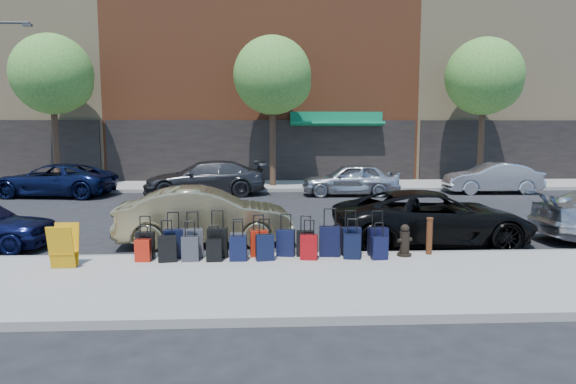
{
  "coord_description": "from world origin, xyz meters",
  "views": [
    {
      "loc": [
        0.03,
        -15.92,
        2.98
      ],
      "look_at": [
        0.73,
        -1.5,
        1.18
      ],
      "focal_mm": 32.0,
      "sensor_mm": 36.0,
      "label": 1
    }
  ],
  "objects": [
    {
      "name": "display_rack",
      "position": [
        -4.04,
        -5.49,
        0.59
      ],
      "size": [
        0.5,
        0.55,
        0.88
      ],
      "rotation": [
        0.0,
        0.0,
        0.02
      ],
      "color": "#CB8B0B",
      "rests_on": "sidewalk_near"
    },
    {
      "name": "suitcase_front_2",
      "position": [
        -1.52,
        -4.8,
        0.47
      ],
      "size": [
        0.46,
        0.31,
        1.03
      ],
      "rotation": [
        0.0,
        0.0,
        0.18
      ],
      "color": "#3A393E",
      "rests_on": "sidewalk_near"
    },
    {
      "name": "building_center",
      "position": [
        0.0,
        17.99,
        9.98
      ],
      "size": [
        17.0,
        12.85,
        20.0
      ],
      "color": "brown",
      "rests_on": "ground"
    },
    {
      "name": "suitcase_back_7",
      "position": [
        1.0,
        -5.09,
        0.42
      ],
      "size": [
        0.39,
        0.26,
        0.87
      ],
      "rotation": [
        0.0,
        0.0,
        -0.15
      ],
      "color": "maroon",
      "rests_on": "sidewalk_near"
    },
    {
      "name": "car_near_2",
      "position": [
        4.35,
        -3.19,
        0.7
      ],
      "size": [
        5.08,
        2.42,
        1.4
      ],
      "primitive_type": "imported",
      "rotation": [
        0.0,
        0.0,
        1.59
      ],
      "color": "black",
      "rests_on": "ground"
    },
    {
      "name": "suitcase_back_4",
      "position": [
        -0.52,
        -5.13,
        0.42
      ],
      "size": [
        0.36,
        0.21,
        0.87
      ],
      "rotation": [
        0.0,
        0.0,
        -0.01
      ],
      "color": "black",
      "rests_on": "sidewalk_near"
    },
    {
      "name": "suitcase_front_1",
      "position": [
        -1.94,
        -4.8,
        0.47
      ],
      "size": [
        0.46,
        0.3,
        1.02
      ],
      "rotation": [
        0.0,
        0.0,
        0.18
      ],
      "color": "black",
      "rests_on": "sidewalk_near"
    },
    {
      "name": "suitcase_front_4",
      "position": [
        -0.54,
        -4.75,
        0.42
      ],
      "size": [
        0.35,
        0.19,
        0.85
      ],
      "rotation": [
        0.0,
        0.0,
        0.0
      ],
      "color": "#3D3E43",
      "rests_on": "sidewalk_near"
    },
    {
      "name": "suitcase_front_8",
      "position": [
        1.49,
        -4.82,
        0.49
      ],
      "size": [
        0.47,
        0.29,
        1.07
      ],
      "rotation": [
        0.0,
        0.0,
        -0.1
      ],
      "color": "black",
      "rests_on": "sidewalk_near"
    },
    {
      "name": "car_far_2",
      "position": [
        3.88,
        6.51,
        0.73
      ],
      "size": [
        4.32,
        1.87,
        1.45
      ],
      "primitive_type": "imported",
      "rotation": [
        0.0,
        0.0,
        -1.61
      ],
      "color": "#B1B3B8",
      "rests_on": "ground"
    },
    {
      "name": "suitcase_back_1",
      "position": [
        -2.03,
        -5.13,
        0.43
      ],
      "size": [
        0.41,
        0.28,
        0.9
      ],
      "rotation": [
        0.0,
        0.0,
        0.19
      ],
      "color": "black",
      "rests_on": "sidewalk_near"
    },
    {
      "name": "sidewalk_near",
      "position": [
        0.0,
        -6.5,
        0.07
      ],
      "size": [
        60.0,
        4.0,
        0.15
      ],
      "primitive_type": "cube",
      "color": "gray",
      "rests_on": "ground"
    },
    {
      "name": "tree_right",
      "position": [
        11.14,
        9.5,
        5.41
      ],
      "size": [
        3.8,
        3.8,
        7.27
      ],
      "color": "black",
      "rests_on": "sidewalk_far"
    },
    {
      "name": "suitcase_front_6",
      "position": [
        0.51,
        -4.76,
        0.45
      ],
      "size": [
        0.42,
        0.28,
        0.95
      ],
      "rotation": [
        0.0,
        0.0,
        -0.17
      ],
      "color": "black",
      "rests_on": "sidewalk_near"
    },
    {
      "name": "suitcase_front_10",
      "position": [
        2.57,
        -4.83,
        0.47
      ],
      "size": [
        0.45,
        0.29,
        1.01
      ],
      "rotation": [
        0.0,
        0.0,
        0.14
      ],
      "color": "black",
      "rests_on": "sidewalk_near"
    },
    {
      "name": "curb_near",
      "position": [
        0.0,
        -4.48,
        0.07
      ],
      "size": [
        60.0,
        0.08,
        0.15
      ],
      "primitive_type": "cube",
      "color": "gray",
      "rests_on": "ground"
    },
    {
      "name": "suitcase_front_3",
      "position": [
        -0.99,
        -4.82,
        0.48
      ],
      "size": [
        0.44,
        0.25,
        1.05
      ],
      "rotation": [
        0.0,
        0.0,
        -0.04
      ],
      "color": "black",
      "rests_on": "sidewalk_near"
    },
    {
      "name": "tree_center",
      "position": [
        0.64,
        9.5,
        5.41
      ],
      "size": [
        3.8,
        3.8,
        7.27
      ],
      "color": "black",
      "rests_on": "sidewalk_far"
    },
    {
      "name": "suitcase_back_2",
      "position": [
        -1.55,
        -5.1,
        0.42
      ],
      "size": [
        0.37,
        0.23,
        0.86
      ],
      "rotation": [
        0.0,
        0.0,
        0.06
      ],
      "color": "#333337",
      "rests_on": "sidewalk_near"
    },
    {
      "name": "sidewalk_far",
      "position": [
        0.0,
        10.0,
        0.07
      ],
      "size": [
        60.0,
        4.0,
        0.15
      ],
      "primitive_type": "cube",
      "color": "gray",
      "rests_on": "ground"
    },
    {
      "name": "curb_far",
      "position": [
        0.0,
        7.98,
        0.07
      ],
      "size": [
        60.0,
        0.08,
        0.15
      ],
      "primitive_type": "cube",
      "color": "gray",
      "rests_on": "ground"
    },
    {
      "name": "suitcase_back_5",
      "position": [
        0.05,
        -5.12,
        0.43
      ],
      "size": [
        0.41,
        0.28,
        0.91
      ],
      "rotation": [
        0.0,
        0.0,
        0.16
      ],
      "color": "black",
      "rests_on": "sidewalk_near"
    },
    {
      "name": "suitcase_front_9",
      "position": [
        1.98,
        -4.76,
        0.47
      ],
      "size": [
        0.44,
        0.27,
        1.01
      ],
      "rotation": [
        0.0,
        0.0,
        0.09
      ],
      "color": "black",
      "rests_on": "sidewalk_near"
    },
    {
      "name": "suitcase_front_5",
      "position": [
        -0.08,
        -4.76,
        0.44
      ],
      "size": [
        0.41,
        0.26,
        0.94
      ],
      "rotation": [
        0.0,
        0.0,
        0.11
      ],
      "color": "#A91C0A",
      "rests_on": "sidewalk_near"
    },
    {
      "name": "suitcase_front_0",
      "position": [
        -2.56,
        -4.81,
        0.44
      ],
      "size": [
        0.4,
        0.23,
        0.94
      ],
      "rotation": [
        0.0,
        0.0,
        0.04
      ],
      "color": "black",
      "rests_on": "sidewalk_near"
    },
    {
      "name": "suitcase_back_0",
      "position": [
        -2.55,
        -5.08,
        0.39
      ],
      "size": [
        0.33,
        0.2,
        0.77
      ],
      "rotation": [
        0.0,
        0.0,
        -0.05
      ],
      "color": "#AF1A0B",
      "rests_on": "sidewalk_near"
    },
    {
      "name": "suitcase_back_3",
      "position": [
        -1.03,
        -5.15,
        0.39
      ],
      "size": [
        0.34,
        0.21,
        0.78
      ],
      "rotation": [
        0.0,
        0.0,
        0.05
      ],
      "color": "black",
      "rests_on": "sidewalk_near"
    },
    {
      "name": "suitcase_back_10",
      "position": [
        2.53,
        -5.16,
        0.4
      ],
      "size": [
        0.36,
        0.23,
        0.81
      ],
      "rotation": [
        0.0,
        0.0,
        0.11
      ],
      "color": "black",
      "rests_on": "sidewalk_near"
    },
    {
      "name": "car_far_0",
      "position": [
        -9.11,
        6.8,
        0.72
      ],
      "size": [
        5.44,
        3.07,
        1.44
      ],
      "primitive_type": "imported",
      "rotation": [
        0.0,
        0.0,
        -1.71
      ],
      "color": "#0C1336",
      "rests_on": "ground"
    },
    {
      "name": "building_right",
      "position": [
        16.0,
        17.99,
        8.98
      ],
      "size": [
        15.0,
        12.12,
        18.0
      ],
      "color": "tan",
      "rests_on": "ground"
    },
    {
      "name": "tree_left",
      "position": [
        -9.86,
        9.5,
        5.41
      ],
      "size": [
        3.8,
        3.8,
        7.27
      ],
      "color": "black",
      "rests_on": "sidewalk_far"
    },
    {
      "name": "building_left",
      "position": [
        -16.0,
        17.98,
        7.98
      ],
      "size": [
        15.0,
        12.12,
        16.0
      ],
      "color": "tan",
      "rests_on": "ground"
    },
    {
      "name": "car_far_3",
      "position": [
        10.5,
        6.97,
        0.7
      ],
      "size": [
        4.3,
        1.61,
        1.4
      ],
      "primitive_type": "imported",
      "rotation": [
        0.0,
        0.0,
        -1.6
      ],
      "color": "#B5B8BC",
      "rests_on": "ground"
    },
    {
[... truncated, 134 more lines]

